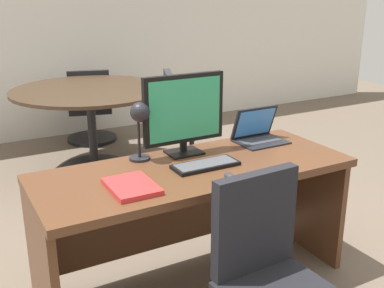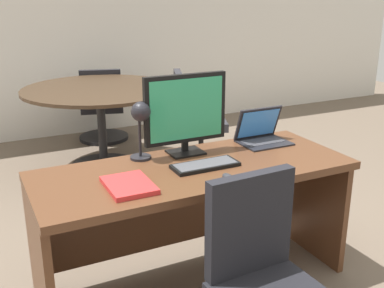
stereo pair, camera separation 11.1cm
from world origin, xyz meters
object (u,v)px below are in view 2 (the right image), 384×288
Objects in this scene: meeting_chair_near at (102,112)px; desk_lamp at (141,119)px; book at (129,185)px; monitor at (185,111)px; keyboard at (205,165)px; desk at (191,197)px; laptop at (261,131)px; meeting_table at (101,107)px; meeting_chair_far at (195,128)px; mouse at (228,177)px.

desk_lamp is at bearing -100.86° from meeting_chair_near.
meeting_chair_near reaches higher than book.
monitor is 0.35m from keyboard.
desk is 5.99× the size of book.
meeting_chair_near is at bearing 95.68° from laptop.
meeting_table reaches higher than book.
meeting_chair_far is at bearing 65.06° from keyboard.
monitor reaches higher than desk.
meeting_table is (0.27, 1.86, -0.37)m from desk_lamp.
meeting_table reaches higher than desk.
laptop is at bearing -74.54° from meeting_table.
desk is 2.08× the size of meeting_chair_near.
laptop is 0.81m from desk_lamp.
book is 0.20× the size of meeting_table.
desk_lamp is 2.00m from meeting_chair_far.
laptop is 1.04× the size of book.
meeting_table is at bearing 159.71° from meeting_chair_far.
meeting_chair_far is at bearing 55.38° from book.
desk_lamp reaches higher than keyboard.
laptop is at bearing -0.70° from monitor.
meeting_chair_near is at bearing 84.73° from monitor.
laptop is at bearing 16.57° from desk.
desk_lamp is (-0.22, 0.18, 0.44)m from desk.
monitor is 0.62m from book.
meeting_table is at bearing 77.90° from book.
desk_lamp is (-0.79, 0.01, 0.17)m from laptop.
desk_lamp is 1.16× the size of book.
meeting_chair_far is (0.59, -1.17, 0.04)m from meeting_chair_near.
meeting_table is (0.06, 2.04, 0.06)m from desk.
keyboard is 0.22m from mouse.
monitor is 2.81m from meeting_chair_near.
book is at bearing -161.64° from laptop.
keyboard is at bearing -94.86° from meeting_chair_near.
laptop reaches higher than meeting_table.
laptop is 1.04m from book.
meeting_chair_near is at bearing 74.02° from meeting_table.
desk_lamp reaches higher than mouse.
desk is at bearing 122.84° from keyboard.
meeting_chair_far is (0.32, 1.56, -0.43)m from laptop.
book is 2.25m from meeting_table.
book is at bearing -103.20° from meeting_chair_near.
laptop is 0.36× the size of meeting_chair_near.
laptop is 2.78m from meeting_chair_near.
desk_lamp is 0.37× the size of meeting_chair_far.
desk is 1.23× the size of meeting_table.
laptop is 0.21× the size of meeting_table.
meeting_table is at bearing 88.45° from desk.
keyboard is at bearing -43.92° from desk_lamp.
desk is at bearing -163.43° from laptop.
meeting_chair_near is at bearing 116.72° from meeting_chair_far.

